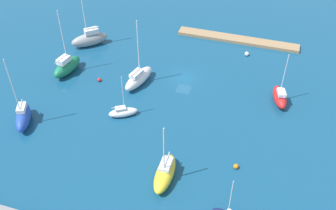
{
  "coord_description": "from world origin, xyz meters",
  "views": [
    {
      "loc": [
        -13.93,
        54.25,
        41.65
      ],
      "look_at": [
        0.0,
        9.52,
        1.5
      ],
      "focal_mm": 41.79,
      "sensor_mm": 36.0,
      "label": 1
    }
  ],
  "objects": [
    {
      "name": "mooring_buoy_red",
      "position": [
        14.0,
        5.28,
        0.33
      ],
      "size": [
        0.65,
        0.65,
        0.65
      ],
      "primitive_type": "sphere",
      "color": "red",
      "rests_on": "water"
    },
    {
      "name": "water",
      "position": [
        0.0,
        0.0,
        0.0
      ],
      "size": [
        160.0,
        160.0,
        0.0
      ],
      "primitive_type": "plane",
      "color": "navy",
      "rests_on": "ground"
    },
    {
      "name": "mooring_buoy_white",
      "position": [
        -9.57,
        -10.6,
        0.41
      ],
      "size": [
        0.82,
        0.82,
        0.82
      ],
      "primitive_type": "sphere",
      "color": "white",
      "rests_on": "water"
    },
    {
      "name": "sailboat_green_along_channel",
      "position": [
        20.53,
        4.62,
        1.44
      ],
      "size": [
        3.54,
        7.02,
        12.19
      ],
      "rotation": [
        0.0,
        0.0,
        4.54
      ],
      "color": "#19724C",
      "rests_on": "water"
    },
    {
      "name": "sailboat_white_by_breakwater",
      "position": [
        6.52,
        12.45,
        0.78
      ],
      "size": [
        4.75,
        3.72,
        7.66
      ],
      "rotation": [
        0.0,
        0.0,
        3.68
      ],
      "color": "white",
      "rests_on": "water"
    },
    {
      "name": "sailboat_white_off_beacon",
      "position": [
        7.1,
        3.89,
        1.26
      ],
      "size": [
        3.87,
        7.66,
        12.13
      ],
      "rotation": [
        0.0,
        0.0,
        4.47
      ],
      "color": "white",
      "rests_on": "water"
    },
    {
      "name": "sailboat_blue_lone_south",
      "position": [
        20.42,
        18.64,
        1.35
      ],
      "size": [
        4.3,
        6.36,
        12.12
      ],
      "rotation": [
        0.0,
        0.0,
        1.99
      ],
      "color": "#2347B2",
      "rests_on": "water"
    },
    {
      "name": "sailboat_gray_center_basin",
      "position": [
        20.74,
        -5.09,
        1.48
      ],
      "size": [
        6.95,
        6.64,
        13.8
      ],
      "rotation": [
        0.0,
        0.0,
        0.74
      ],
      "color": "gray",
      "rests_on": "water"
    },
    {
      "name": "sailboat_yellow_east_end",
      "position": [
        -3.59,
        22.46,
        1.12
      ],
      "size": [
        2.53,
        6.82,
        9.71
      ],
      "rotation": [
        0.0,
        0.0,
        1.6
      ],
      "color": "yellow",
      "rests_on": "water"
    },
    {
      "name": "sailboat_red_near_pier",
      "position": [
        -16.71,
        1.66,
        1.11
      ],
      "size": [
        3.47,
        5.95,
        9.11
      ],
      "rotation": [
        0.0,
        0.0,
        4.99
      ],
      "color": "red",
      "rests_on": "water"
    },
    {
      "name": "mooring_buoy_orange",
      "position": [
        -12.38,
        17.84,
        0.36
      ],
      "size": [
        0.71,
        0.71,
        0.71
      ],
      "primitive_type": "sphere",
      "color": "orange",
      "rests_on": "water"
    },
    {
      "name": "pier_dock",
      "position": [
        -6.96,
        -15.5,
        0.3
      ],
      "size": [
        24.34,
        2.59,
        0.6
      ],
      "primitive_type": "cube",
      "color": "#997A56",
      "rests_on": "ground"
    }
  ]
}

